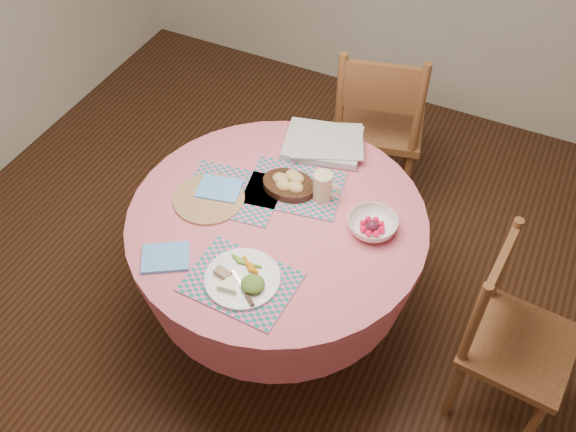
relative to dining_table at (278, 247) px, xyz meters
The scene contains 15 objects.
ground 0.56m from the dining_table, ahead, with size 4.00×4.00×0.00m, color #331C0F.
dining_table is the anchor object (origin of this frame).
chair_right 1.01m from the dining_table, ahead, with size 0.44×0.46×0.92m.
chair_back 1.02m from the dining_table, 85.04° to the left, with size 0.56×0.55×1.02m.
placemat_front 0.41m from the dining_table, 85.66° to the right, with size 0.40×0.30×0.01m, color #157863.
placemat_left 0.31m from the dining_table, 169.75° to the left, with size 0.40×0.30×0.01m, color #157863.
placemat_back 0.27m from the dining_table, 91.84° to the left, with size 0.40×0.30×0.01m, color #157863.
wicker_trivet 0.36m from the dining_table, behind, with size 0.30×0.30×0.01m, color brown.
napkin_near 0.52m from the dining_table, 127.26° to the right, with size 0.18×0.14×0.01m, color #5DA0EF.
napkin_far 0.35m from the dining_table, behind, with size 0.18×0.14×0.01m, color #5DA0EF.
dinner_plate 0.41m from the dining_table, 84.54° to the right, with size 0.29×0.29×0.05m.
bread_bowl 0.29m from the dining_table, 98.34° to the left, with size 0.23×0.23×0.08m.
latte_mug 0.34m from the dining_table, 54.24° to the left, with size 0.12×0.08×0.13m.
fruit_bowl 0.45m from the dining_table, 14.99° to the left, with size 0.26×0.26×0.06m.
newspaper_stack 0.53m from the dining_table, 90.07° to the left, with size 0.41×0.35×0.04m.
Camera 1 is at (0.81, -1.57, 2.68)m, focal length 40.00 mm.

